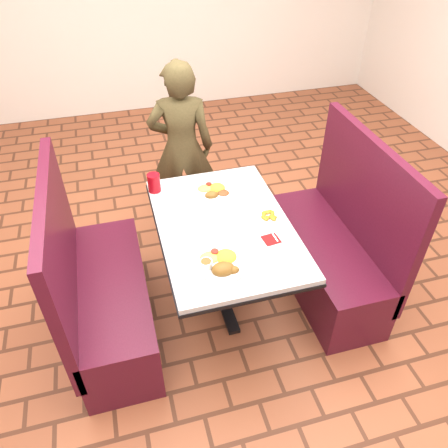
{
  "coord_description": "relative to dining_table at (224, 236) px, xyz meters",
  "views": [
    {
      "loc": [
        -0.56,
        -2.01,
        2.45
      ],
      "look_at": [
        0.0,
        0.0,
        0.75
      ],
      "focal_mm": 35.0,
      "sensor_mm": 36.0,
      "label": 1
    }
  ],
  "objects": [
    {
      "name": "far_dinner_plate",
      "position": [
        0.02,
        0.34,
        0.12
      ],
      "size": [
        0.27,
        0.27,
        0.07
      ],
      "rotation": [
        0.0,
        0.0,
        0.32
      ],
      "color": "white",
      "rests_on": "dining_table"
    },
    {
      "name": "lettuce_shreds",
      "position": [
        0.04,
        0.06,
        0.1
      ],
      "size": [
        0.28,
        0.32,
        0.0
      ],
      "primitive_type": null,
      "color": "#9FCC51",
      "rests_on": "dining_table"
    },
    {
      "name": "paper_napkin",
      "position": [
        0.26,
        -0.46,
        0.1
      ],
      "size": [
        0.19,
        0.15,
        0.01
      ],
      "primitive_type": "cube",
      "rotation": [
        0.0,
        0.0,
        -0.07
      ],
      "color": "white",
      "rests_on": "dining_table"
    },
    {
      "name": "diner_person",
      "position": [
        -0.06,
        1.07,
        0.06
      ],
      "size": [
        0.57,
        0.43,
        1.42
      ],
      "primitive_type": "imported",
      "rotation": [
        0.0,
        0.0,
        2.96
      ],
      "color": "brown",
      "rests_on": "ground"
    },
    {
      "name": "booth_bench_left",
      "position": [
        -0.8,
        0.0,
        -0.32
      ],
      "size": [
        0.47,
        1.2,
        1.17
      ],
      "color": "#4F1224",
      "rests_on": "ground"
    },
    {
      "name": "knife_utensil",
      "position": [
        -0.07,
        -0.32,
        0.11
      ],
      "size": [
        0.03,
        0.16,
        0.0
      ],
      "primitive_type": "cube",
      "rotation": [
        0.0,
        0.0,
        0.15
      ],
      "color": "silver",
      "rests_on": "dining_table"
    },
    {
      "name": "booth_bench_right",
      "position": [
        0.8,
        0.0,
        -0.32
      ],
      "size": [
        0.47,
        1.2,
        1.17
      ],
      "color": "#4F1224",
      "rests_on": "ground"
    },
    {
      "name": "red_tumbler",
      "position": [
        -0.36,
        0.47,
        0.16
      ],
      "size": [
        0.09,
        0.09,
        0.13
      ],
      "primitive_type": "cylinder",
      "color": "#AC0B14",
      "rests_on": "dining_table"
    },
    {
      "name": "near_dinner_plate",
      "position": [
        -0.11,
        -0.35,
        0.13
      ],
      "size": [
        0.3,
        0.3,
        0.09
      ],
      "rotation": [
        0.0,
        0.0,
        0.15
      ],
      "color": "white",
      "rests_on": "dining_table"
    },
    {
      "name": "fork_utensil",
      "position": [
        -0.13,
        -0.42,
        0.11
      ],
      "size": [
        0.01,
        0.15,
        0.0
      ],
      "primitive_type": "cube",
      "rotation": [
        0.0,
        0.0,
        -0.01
      ],
      "color": "silver",
      "rests_on": "dining_table"
    },
    {
      "name": "dining_table",
      "position": [
        0.0,
        0.0,
        0.0
      ],
      "size": [
        0.81,
        1.21,
        0.75
      ],
      "color": "silver",
      "rests_on": "ground"
    },
    {
      "name": "spoon_utensil",
      "position": [
        0.26,
        -0.19,
        0.1
      ],
      "size": [
        0.02,
        0.13,
        0.0
      ],
      "primitive_type": "cube",
      "rotation": [
        0.0,
        0.0,
        0.05
      ],
      "color": "silver",
      "rests_on": "dining_table"
    },
    {
      "name": "maroon_napkin",
      "position": [
        0.23,
        -0.22,
        0.1
      ],
      "size": [
        0.11,
        0.11,
        0.0
      ],
      "primitive_type": "cube",
      "rotation": [
        0.0,
        0.0,
        0.12
      ],
      "color": "maroon",
      "rests_on": "dining_table"
    },
    {
      "name": "room",
      "position": [
        0.0,
        0.0,
        1.26
      ],
      "size": [
        7.0,
        7.04,
        2.82
      ],
      "color": "#9E5433",
      "rests_on": "ground"
    },
    {
      "name": "plantain_plate",
      "position": [
        0.29,
        -0.01,
        0.11
      ],
      "size": [
        0.17,
        0.17,
        0.03
      ],
      "rotation": [
        0.0,
        0.0,
        0.31
      ],
      "color": "white",
      "rests_on": "dining_table"
    }
  ]
}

